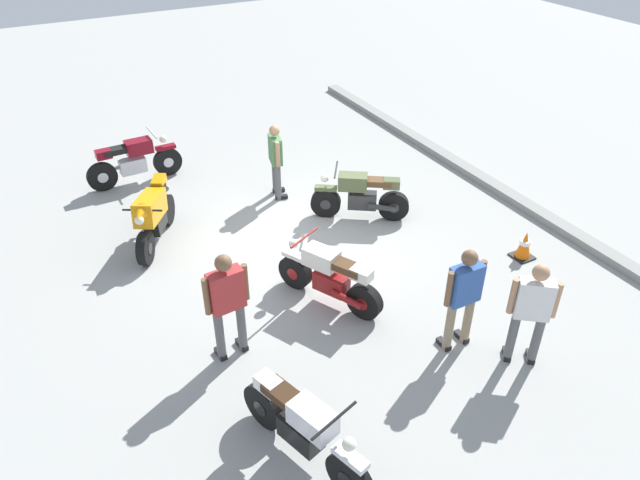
# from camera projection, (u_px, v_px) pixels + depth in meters

# --- Properties ---
(ground_plane) EXTENTS (40.00, 40.00, 0.00)m
(ground_plane) POSITION_uv_depth(u_px,v_px,m) (301.00, 240.00, 11.17)
(ground_plane) COLOR #9E9E99
(curb_edge) EXTENTS (14.00, 0.30, 0.15)m
(curb_edge) POSITION_uv_depth(u_px,v_px,m) (488.00, 182.00, 12.94)
(curb_edge) COLOR gray
(curb_edge) RESTS_ON ground
(motorcycle_silver_cruiser) EXTENTS (2.03, 0.86, 1.09)m
(motorcycle_silver_cruiser) POSITION_uv_depth(u_px,v_px,m) (303.00, 428.00, 6.90)
(motorcycle_silver_cruiser) COLOR black
(motorcycle_silver_cruiser) RESTS_ON ground
(motorcycle_orange_sportbike) EXTENTS (1.78, 1.15, 1.14)m
(motorcycle_orange_sportbike) POSITION_uv_depth(u_px,v_px,m) (153.00, 215.00, 10.78)
(motorcycle_orange_sportbike) COLOR black
(motorcycle_orange_sportbike) RESTS_ON ground
(motorcycle_maroon_cruiser) EXTENTS (0.70, 2.09, 1.09)m
(motorcycle_maroon_cruiser) POSITION_uv_depth(u_px,v_px,m) (134.00, 161.00, 12.82)
(motorcycle_maroon_cruiser) COLOR black
(motorcycle_maroon_cruiser) RESTS_ON ground
(motorcycle_cream_vintage) EXTENTS (1.82, 1.04, 1.07)m
(motorcycle_cream_vintage) POSITION_uv_depth(u_px,v_px,m) (329.00, 277.00, 9.38)
(motorcycle_cream_vintage) COLOR black
(motorcycle_cream_vintage) RESTS_ON ground
(motorcycle_olive_vintage) EXTENTS (1.22, 1.71, 1.07)m
(motorcycle_olive_vintage) POSITION_uv_depth(u_px,v_px,m) (360.00, 196.00, 11.57)
(motorcycle_olive_vintage) COLOR black
(motorcycle_olive_vintage) RESTS_ON ground
(person_in_green_shirt) EXTENTS (0.63, 0.39, 1.60)m
(person_in_green_shirt) POSITION_uv_depth(u_px,v_px,m) (276.00, 157.00, 12.09)
(person_in_green_shirt) COLOR #59595B
(person_in_green_shirt) RESTS_ON ground
(person_in_white_shirt) EXTENTS (0.52, 0.58, 1.70)m
(person_in_white_shirt) POSITION_uv_depth(u_px,v_px,m) (532.00, 309.00, 7.99)
(person_in_white_shirt) COLOR #59595B
(person_in_white_shirt) RESTS_ON ground
(person_in_blue_shirt) EXTENTS (0.31, 0.66, 1.71)m
(person_in_blue_shirt) POSITION_uv_depth(u_px,v_px,m) (464.00, 294.00, 8.26)
(person_in_blue_shirt) COLOR gray
(person_in_blue_shirt) RESTS_ON ground
(person_in_red_shirt) EXTENTS (0.34, 0.68, 1.76)m
(person_in_red_shirt) POSITION_uv_depth(u_px,v_px,m) (227.00, 300.00, 8.09)
(person_in_red_shirt) COLOR #59595B
(person_in_red_shirt) RESTS_ON ground
(traffic_cone) EXTENTS (0.36, 0.36, 0.53)m
(traffic_cone) POSITION_uv_depth(u_px,v_px,m) (525.00, 245.00, 10.55)
(traffic_cone) COLOR black
(traffic_cone) RESTS_ON ground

